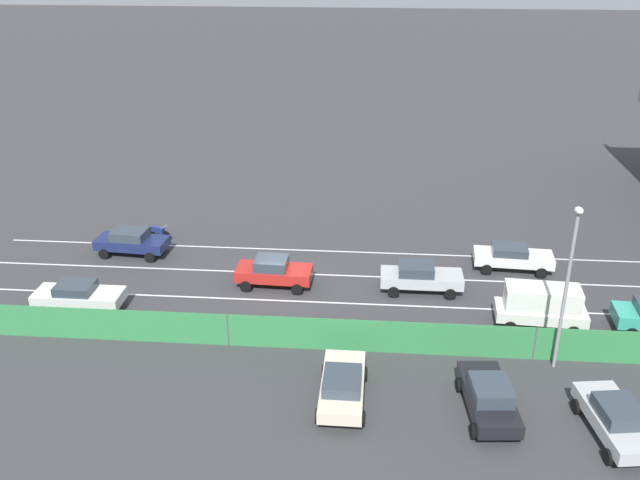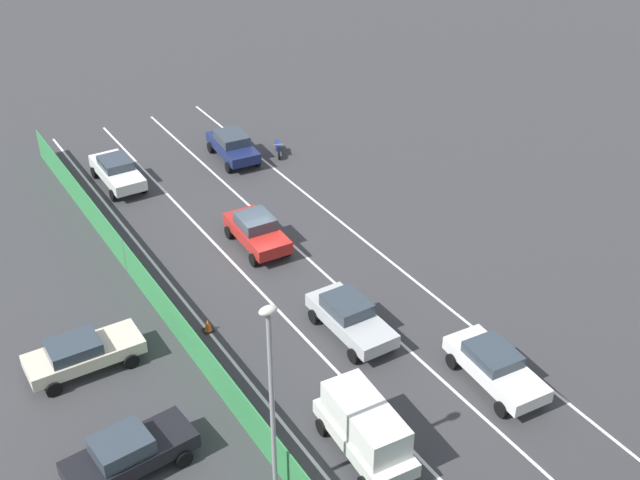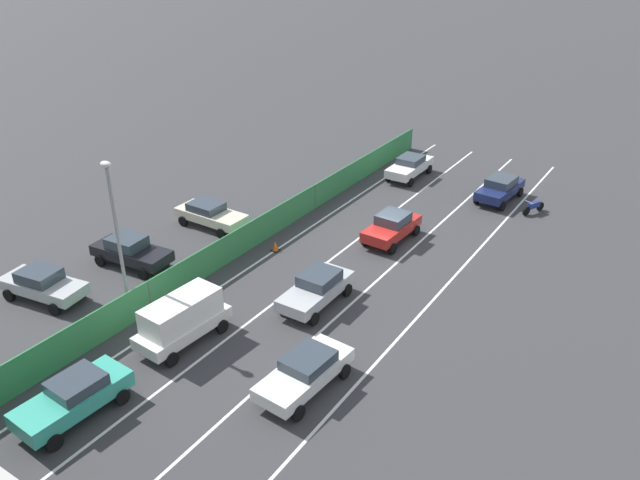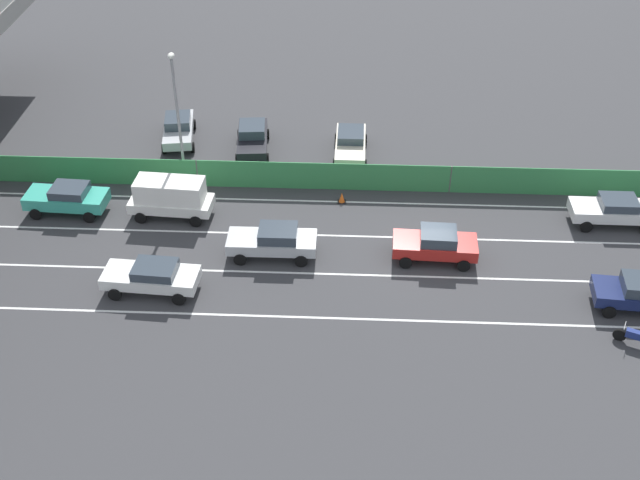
{
  "view_description": "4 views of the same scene",
  "coord_description": "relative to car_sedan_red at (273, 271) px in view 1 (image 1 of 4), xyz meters",
  "views": [
    {
      "loc": [
        34.54,
        5.28,
        18.56
      ],
      "look_at": [
        -1.67,
        2.28,
        2.21
      ],
      "focal_mm": 39.11,
      "sensor_mm": 36.0,
      "label": 1
    },
    {
      "loc": [
        15.39,
        30.51,
        21.99
      ],
      "look_at": [
        -2.34,
        2.09,
        0.84
      ],
      "focal_mm": 45.8,
      "sensor_mm": 36.0,
      "label": 2
    },
    {
      "loc": [
        -14.75,
        30.13,
        17.17
      ],
      "look_at": [
        1.68,
        4.85,
        1.68
      ],
      "focal_mm": 35.4,
      "sensor_mm": 36.0,
      "label": 3
    },
    {
      "loc": [
        -32.43,
        4.12,
        24.59
      ],
      "look_at": [
        -0.36,
        5.61,
        1.15
      ],
      "focal_mm": 44.49,
      "sensor_mm": 36.0,
      "label": 4
    }
  ],
  "objects": [
    {
      "name": "parked_sedan_dark",
      "position": [
        10.62,
        10.51,
        -0.01
      ],
      "size": [
        4.67,
        2.33,
        1.67
      ],
      "color": "black",
      "rests_on": "ground"
    },
    {
      "name": "ground_plane",
      "position": [
        0.09,
        0.22,
        -0.91
      ],
      "size": [
        300.0,
        300.0,
        0.0
      ],
      "primitive_type": "plane",
      "color": "#38383A"
    },
    {
      "name": "lane_line_right_edge",
      "position": [
        5.0,
        5.95,
        -0.91
      ],
      "size": [
        0.14,
        47.46,
        0.01
      ],
      "primitive_type": "cube",
      "color": "silver",
      "rests_on": "ground"
    },
    {
      "name": "car_sedan_silver",
      "position": [
        -0.07,
        8.2,
        -0.02
      ],
      "size": [
        2.03,
        4.53,
        1.62
      ],
      "color": "#B7BABC",
      "rests_on": "ground"
    },
    {
      "name": "car_sedan_white",
      "position": [
        -3.17,
        13.75,
        -0.06
      ],
      "size": [
        2.26,
        4.67,
        1.51
      ],
      "color": "white",
      "rests_on": "ground"
    },
    {
      "name": "lane_line_mid_right",
      "position": [
        1.73,
        5.95,
        -0.91
      ],
      "size": [
        0.14,
        47.46,
        0.01
      ],
      "primitive_type": "cube",
      "color": "silver",
      "rests_on": "ground"
    },
    {
      "name": "traffic_cone",
      "position": [
        4.98,
        4.84,
        -0.63
      ],
      "size": [
        0.47,
        0.47,
        0.6
      ],
      "color": "orange",
      "rests_on": "ground"
    },
    {
      "name": "green_fence",
      "position": [
        6.31,
        5.95,
        -0.06
      ],
      "size": [
        0.1,
        43.56,
        1.71
      ],
      "color": "#338447",
      "rests_on": "ground"
    },
    {
      "name": "lane_line_mid_left",
      "position": [
        -1.55,
        5.95,
        -0.91
      ],
      "size": [
        0.14,
        47.46,
        0.01
      ],
      "primitive_type": "cube",
      "color": "silver",
      "rests_on": "ground"
    },
    {
      "name": "car_sedan_red",
      "position": [
        0.0,
        0.0,
        0.0
      ],
      "size": [
        2.18,
        4.3,
        1.68
      ],
      "color": "red",
      "rests_on": "ground"
    },
    {
      "name": "motorcycle",
      "position": [
        -5.96,
        -8.45,
        -0.45
      ],
      "size": [
        0.95,
        1.82,
        0.93
      ],
      "color": "black",
      "rests_on": "ground"
    },
    {
      "name": "car_van_white",
      "position": [
        3.24,
        14.09,
        0.34
      ],
      "size": [
        2.24,
        4.58,
        2.22
      ],
      "color": "silver",
      "rests_on": "ground"
    },
    {
      "name": "car_sedan_navy",
      "position": [
        -3.38,
        -9.32,
        -0.01
      ],
      "size": [
        2.32,
        4.48,
        1.62
      ],
      "color": "navy",
      "rests_on": "ground"
    },
    {
      "name": "parked_sedan_cream",
      "position": [
        10.27,
        4.44,
        -0.06
      ],
      "size": [
        4.61,
        2.05,
        1.52
      ],
      "color": "beige",
      "rests_on": "ground"
    },
    {
      "name": "street_lamp",
      "position": [
        6.84,
        14.05,
        3.82
      ],
      "size": [
        0.6,
        0.36,
        7.91
      ],
      "color": "gray",
      "rests_on": "ground"
    },
    {
      "name": "parked_wagon_silver",
      "position": [
        11.64,
        15.31,
        -0.02
      ],
      "size": [
        4.68,
        2.49,
        1.63
      ],
      "color": "#B2B5B7",
      "rests_on": "ground"
    },
    {
      "name": "car_hatchback_white",
      "position": [
        3.59,
        -9.84,
        -0.04
      ],
      "size": [
        2.02,
        4.64,
        1.57
      ],
      "color": "silver",
      "rests_on": "ground"
    },
    {
      "name": "lane_line_left_edge",
      "position": [
        -4.83,
        5.95,
        -0.91
      ],
      "size": [
        0.14,
        47.46,
        0.01
      ],
      "primitive_type": "cube",
      "color": "silver",
      "rests_on": "ground"
    }
  ]
}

